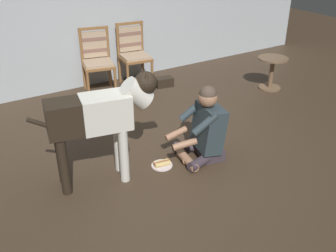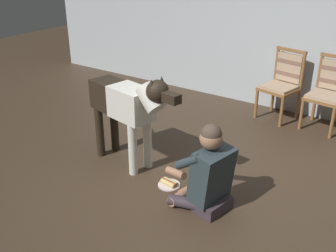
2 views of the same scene
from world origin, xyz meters
name	(u,v)px [view 2 (image 2 of 2)]	position (x,y,z in m)	size (l,w,h in m)	color
ground_plane	(190,192)	(0.00, 0.00, 0.00)	(15.90, 15.90, 0.00)	#3E2F21
back_wall	(294,23)	(0.00, 2.72, 1.30)	(9.19, 0.10, 2.60)	#AFB8BE
dining_chair_left_of_pair	(283,81)	(0.05, 2.40, 0.54)	(0.55, 0.55, 0.98)	brown
dining_chair_right_of_pair	(329,89)	(0.69, 2.40, 0.54)	(0.51, 0.52, 0.98)	brown
person_sitting_on_floor	(207,174)	(0.26, -0.12, 0.36)	(0.67, 0.57, 0.87)	#3B3039
large_dog	(128,105)	(-0.86, 0.10, 0.73)	(1.41, 0.44, 1.14)	silver
hot_dog_on_plate	(169,183)	(-0.24, -0.02, 0.03)	(0.24, 0.24, 0.06)	silver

